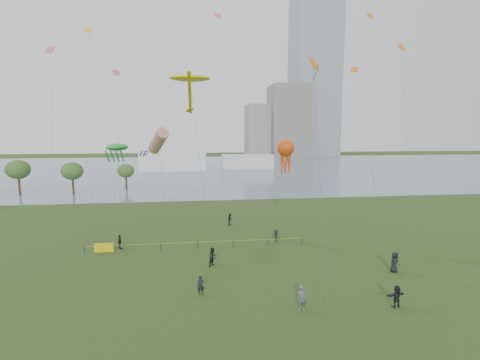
{
  "coord_description": "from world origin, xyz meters",
  "views": [
    {
      "loc": [
        -4.5,
        -25.0,
        12.83
      ],
      "look_at": [
        0.0,
        10.0,
        8.0
      ],
      "focal_mm": 26.0,
      "sensor_mm": 36.0,
      "label": 1
    }
  ],
  "objects": [
    {
      "name": "pavilion_right",
      "position": [
        14.0,
        98.0,
        2.5
      ],
      "size": [
        18.0,
        7.0,
        5.0
      ],
      "primitive_type": "cube",
      "color": "silver",
      "rests_on": "ground_plane"
    },
    {
      "name": "fence",
      "position": [
        -10.56,
        12.56,
        0.55
      ],
      "size": [
        24.07,
        0.07,
        1.05
      ],
      "color": "black",
      "rests_on": "ground_plane"
    },
    {
      "name": "pavilion_left",
      "position": [
        -12.0,
        95.0,
        3.0
      ],
      "size": [
        22.0,
        8.0,
        6.0
      ],
      "primitive_type": "cube",
      "color": "silver",
      "rests_on": "ground_plane"
    },
    {
      "name": "building_low",
      "position": [
        32.0,
        168.0,
        14.0
      ],
      "size": [
        16.0,
        18.0,
        28.0
      ],
      "primitive_type": "cube",
      "color": "gray",
      "rests_on": "ground_plane"
    },
    {
      "name": "spectator_d",
      "position": [
        13.6,
        3.67,
        0.96
      ],
      "size": [
        1.06,
        0.82,
        1.92
      ],
      "primitive_type": "imported",
      "rotation": [
        0.0,
        0.0,
        0.25
      ],
      "color": "black",
      "rests_on": "ground_plane"
    },
    {
      "name": "kite_creature",
      "position": [
        -13.94,
        18.95,
        11.05
      ],
      "size": [
        2.52,
        7.6,
        11.52
      ],
      "rotation": [
        0.0,
        0.0,
        0.13
      ],
      "color": "#3F3F42"
    },
    {
      "name": "kite_delta",
      "position": [
        7.28,
        9.12,
        18.57
      ],
      "size": [
        3.49,
        13.36,
        20.37
      ],
      "rotation": [
        0.0,
        0.0,
        0.16
      ],
      "color": "#3F3F42"
    },
    {
      "name": "kite_flyer",
      "position": [
        2.97,
        -2.04,
        0.94
      ],
      "size": [
        0.7,
        0.47,
        1.88
      ],
      "primitive_type": "imported",
      "rotation": [
        0.0,
        0.0,
        0.03
      ],
      "color": "#4F5256",
      "rests_on": "ground_plane"
    },
    {
      "name": "trees",
      "position": [
        -37.22,
        48.79,
        5.1
      ],
      "size": [
        31.33,
        17.78,
        7.5
      ],
      "color": "#352518",
      "rests_on": "ground_plane"
    },
    {
      "name": "small_kites",
      "position": [
        -0.1,
        19.94,
        23.97
      ],
      "size": [
        38.87,
        13.48,
        8.84
      ],
      "color": "yellow"
    },
    {
      "name": "spectator_e",
      "position": [
        10.07,
        -2.44,
        0.83
      ],
      "size": [
        1.59,
        0.74,
        1.65
      ],
      "primitive_type": "imported",
      "rotation": [
        0.0,
        0.0,
        3.31
      ],
      "color": "black",
      "rests_on": "ground_plane"
    },
    {
      "name": "lake",
      "position": [
        0.0,
        100.0,
        0.02
      ],
      "size": [
        400.0,
        120.0,
        0.08
      ],
      "primitive_type": "cube",
      "color": "slate",
      "rests_on": "ground_plane"
    },
    {
      "name": "kite_windsock",
      "position": [
        -9.44,
        22.92,
        11.69
      ],
      "size": [
        4.15,
        7.65,
        13.54
      ],
      "rotation": [
        0.0,
        0.0,
        0.19
      ],
      "color": "#3F3F42"
    },
    {
      "name": "kite_stingray",
      "position": [
        -5.03,
        21.09,
        19.67
      ],
      "size": [
        5.27,
        10.12,
        20.15
      ],
      "rotation": [
        0.0,
        0.0,
        -0.39
      ],
      "color": "#3F3F42"
    },
    {
      "name": "spectator_a",
      "position": [
        -2.99,
        7.34,
        0.92
      ],
      "size": [
        1.11,
        1.13,
        1.83
      ],
      "primitive_type": "imported",
      "rotation": [
        0.0,
        0.0,
        0.85
      ],
      "color": "black",
      "rests_on": "ground_plane"
    },
    {
      "name": "building_mid",
      "position": [
        46.0,
        162.0,
        19.0
      ],
      "size": [
        20.0,
        20.0,
        38.0
      ],
      "primitive_type": "cube",
      "color": "slate",
      "rests_on": "ground_plane"
    },
    {
      "name": "spectator_b",
      "position": [
        4.75,
        13.72,
        0.77
      ],
      "size": [
        1.15,
        1.03,
        1.55
      ],
      "primitive_type": "imported",
      "rotation": [
        0.0,
        0.0,
        -0.58
      ],
      "color": "black",
      "rests_on": "ground_plane"
    },
    {
      "name": "ground_plane",
      "position": [
        0.0,
        0.0,
        0.0
      ],
      "size": [
        400.0,
        400.0,
        0.0
      ],
      "primitive_type": "plane",
      "color": "#1D3310"
    },
    {
      "name": "spectator_c",
      "position": [
        -12.99,
        13.58,
        0.8
      ],
      "size": [
        0.61,
        1.01,
        1.6
      ],
      "primitive_type": "imported",
      "rotation": [
        0.0,
        0.0,
        1.82
      ],
      "color": "black",
      "rests_on": "ground_plane"
    },
    {
      "name": "spectator_g",
      "position": [
        0.17,
        22.21,
        0.8
      ],
      "size": [
        0.71,
        0.86,
        1.6
      ],
      "primitive_type": "imported",
      "rotation": [
        0.0,
        0.0,
        1.43
      ],
      "color": "black",
      "rests_on": "ground_plane"
    },
    {
      "name": "spectator_f",
      "position": [
        -4.27,
        1.38,
        0.78
      ],
      "size": [
        0.57,
        0.38,
        1.55
      ],
      "primitive_type": "imported",
      "rotation": [
        0.0,
        0.0,
        0.01
      ],
      "color": "black",
      "rests_on": "ground_plane"
    },
    {
      "name": "tower",
      "position": [
        62.0,
        168.0,
        60.0
      ],
      "size": [
        24.0,
        24.0,
        120.0
      ],
      "primitive_type": "cube",
      "color": "gray",
      "rests_on": "ground_plane"
    },
    {
      "name": "kite_octopus",
      "position": [
        5.9,
        14.37,
        10.96
      ],
      "size": [
        3.57,
        4.91,
        12.06
      ],
      "rotation": [
        0.0,
        0.0,
        -0.31
      ],
      "color": "#3F3F42"
    }
  ]
}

